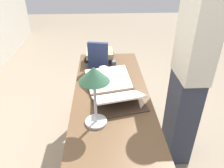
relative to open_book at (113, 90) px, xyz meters
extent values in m
plane|color=gray|center=(0.02, 0.01, -0.81)|extent=(12.00, 12.00, 0.00)
cube|color=brown|center=(0.02, 0.01, -0.05)|extent=(1.51, 0.58, 0.03)
cube|color=brown|center=(0.72, -0.22, -0.44)|extent=(0.06, 0.06, 0.74)
cube|color=brown|center=(0.72, 0.25, -0.44)|extent=(0.06, 0.06, 0.74)
cube|color=#38281E|center=(0.00, 0.00, -0.02)|extent=(0.10, 0.35, 0.02)
cube|color=#38281E|center=(-0.14, -0.03, -0.03)|extent=(0.34, 0.41, 0.01)
cube|color=#38281E|center=(0.14, 0.03, -0.03)|extent=(0.34, 0.41, 0.01)
cube|color=silver|center=(-0.13, -0.03, 0.02)|extent=(0.31, 0.39, 0.11)
cube|color=silver|center=(0.13, 0.03, 0.02)|extent=(0.31, 0.39, 0.11)
cube|color=slate|center=(0.57, 0.10, -0.02)|extent=(0.25, 0.31, 0.03)
cube|color=black|center=(0.57, 0.10, 0.02)|extent=(0.25, 0.29, 0.04)
cube|color=tan|center=(0.57, 0.10, 0.06)|extent=(0.22, 0.26, 0.05)
cube|color=#1E284C|center=(0.39, 0.11, 0.10)|extent=(0.07, 0.18, 0.27)
cylinder|color=#ADADB2|center=(-0.33, 0.13, -0.02)|extent=(0.14, 0.14, 0.02)
cylinder|color=#ADADB2|center=(-0.33, 0.13, 0.13)|extent=(0.02, 0.02, 0.29)
cone|color=#285138|center=(-0.33, 0.13, 0.32)|extent=(0.18, 0.18, 0.09)
cylinder|color=white|center=(0.26, 0.07, 0.02)|extent=(0.08, 0.08, 0.10)
torus|color=white|center=(0.28, 0.11, 0.02)|extent=(0.03, 0.05, 0.05)
cube|color=#2D3342|center=(0.09, -0.61, -0.38)|extent=(0.31, 0.20, 0.86)
cube|color=beige|center=(0.09, -0.61, 0.42)|extent=(0.36, 0.20, 0.73)
camera|label=1|loc=(-1.40, 0.08, 0.89)|focal=35.00mm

